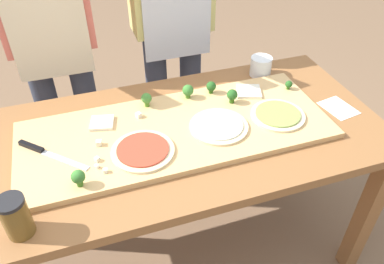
{
  "coord_description": "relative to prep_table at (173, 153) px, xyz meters",
  "views": [
    {
      "loc": [
        -0.3,
        -1.13,
        1.74
      ],
      "look_at": [
        0.07,
        -0.04,
        0.8
      ],
      "focal_mm": 35.9,
      "sensor_mm": 36.0,
      "label": 1
    }
  ],
  "objects": [
    {
      "name": "sauce_jar",
      "position": [
        -0.55,
        -0.3,
        0.17
      ],
      "size": [
        0.08,
        0.08,
        0.14
      ],
      "color": "brown",
      "rests_on": "prep_table"
    },
    {
      "name": "cheese_crumble_a",
      "position": [
        -0.31,
        -0.12,
        0.13
      ],
      "size": [
        0.02,
        0.02,
        0.01
      ],
      "primitive_type": "cube",
      "rotation": [
        0.0,
        0.0,
        0.88
      ],
      "color": "white",
      "rests_on": "cutting_board"
    },
    {
      "name": "cook_left",
      "position": [
        -0.39,
        0.68,
        0.32
      ],
      "size": [
        0.54,
        0.39,
        1.67
      ],
      "color": "#333847",
      "rests_on": "ground"
    },
    {
      "name": "broccoli_floret_back_right",
      "position": [
        0.57,
        0.11,
        0.15
      ],
      "size": [
        0.03,
        0.03,
        0.04
      ],
      "color": "#2C5915",
      "rests_on": "cutting_board"
    },
    {
      "name": "cook_right",
      "position": [
        0.2,
        0.68,
        0.32
      ],
      "size": [
        0.54,
        0.39,
        1.67
      ],
      "color": "#333847",
      "rests_on": "ground"
    },
    {
      "name": "chefs_knife",
      "position": [
        -0.48,
        0.02,
        0.13
      ],
      "size": [
        0.23,
        0.23,
        0.02
      ],
      "color": "#B7BABF",
      "rests_on": "cutting_board"
    },
    {
      "name": "flour_cup",
      "position": [
        0.53,
        0.3,
        0.14
      ],
      "size": [
        0.1,
        0.1,
        0.09
      ],
      "color": "white",
      "rests_on": "prep_table"
    },
    {
      "name": "cheese_crumble_e",
      "position": [
        -0.28,
        -0.16,
        0.13
      ],
      "size": [
        0.02,
        0.02,
        0.01
      ],
      "primitive_type": "cube",
      "rotation": [
        0.0,
        0.0,
        1.5
      ],
      "color": "white",
      "rests_on": "cutting_board"
    },
    {
      "name": "pizza_whole_tomato_red",
      "position": [
        -0.14,
        -0.1,
        0.13
      ],
      "size": [
        0.23,
        0.23,
        0.02
      ],
      "color": "beige",
      "rests_on": "cutting_board"
    },
    {
      "name": "ground_plane",
      "position": [
        0.0,
        0.0,
        -0.68
      ],
      "size": [
        8.0,
        8.0,
        0.0
      ],
      "primitive_type": "plane",
      "color": "brown"
    },
    {
      "name": "broccoli_floret_back_left",
      "position": [
        -0.37,
        -0.19,
        0.16
      ],
      "size": [
        0.05,
        0.05,
        0.06
      ],
      "color": "#3F7220",
      "rests_on": "cutting_board"
    },
    {
      "name": "broccoli_floret_front_mid",
      "position": [
        0.23,
        0.19,
        0.16
      ],
      "size": [
        0.04,
        0.04,
        0.05
      ],
      "color": "#2C5915",
      "rests_on": "cutting_board"
    },
    {
      "name": "pizza_slice_far_right",
      "position": [
        -0.25,
        0.12,
        0.13
      ],
      "size": [
        0.11,
        0.11,
        0.01
      ],
      "primitive_type": "cube",
      "rotation": [
        0.0,
        0.0,
        -0.24
      ],
      "color": "silver",
      "rests_on": "cutting_board"
    },
    {
      "name": "cheese_crumble_c",
      "position": [
        -0.11,
        0.12,
        0.14
      ],
      "size": [
        0.03,
        0.03,
        0.02
      ],
      "primitive_type": "cube",
      "rotation": [
        0.0,
        0.0,
        0.42
      ],
      "color": "white",
      "rests_on": "cutting_board"
    },
    {
      "name": "pizza_whole_white_garlic",
      "position": [
        0.18,
        -0.05,
        0.13
      ],
      "size": [
        0.23,
        0.23,
        0.02
      ],
      "color": "beige",
      "rests_on": "cutting_board"
    },
    {
      "name": "pizza_slice_far_left",
      "position": [
        0.39,
        0.14,
        0.13
      ],
      "size": [
        0.13,
        0.13,
        0.01
      ],
      "primitive_type": "cube",
      "rotation": [
        0.0,
        0.0,
        -0.34
      ],
      "color": "silver",
      "rests_on": "cutting_board"
    },
    {
      "name": "broccoli_floret_back_mid",
      "position": [
        -0.06,
        0.18,
        0.16
      ],
      "size": [
        0.04,
        0.04,
        0.06
      ],
      "color": "#487A23",
      "rests_on": "cutting_board"
    },
    {
      "name": "prep_table",
      "position": [
        0.0,
        0.0,
        0.0
      ],
      "size": [
        1.7,
        0.8,
        0.78
      ],
      "color": "brown",
      "rests_on": "ground"
    },
    {
      "name": "pizza_whole_pesto_green",
      "position": [
        0.43,
        -0.06,
        0.13
      ],
      "size": [
        0.22,
        0.22,
        0.02
      ],
      "color": "beige",
      "rests_on": "cutting_board"
    },
    {
      "name": "broccoli_floret_center_right",
      "position": [
        0.13,
        0.19,
        0.16
      ],
      "size": [
        0.05,
        0.05,
        0.06
      ],
      "color": "#3F7220",
      "rests_on": "cutting_board"
    },
    {
      "name": "recipe_note",
      "position": [
        0.72,
        -0.06,
        0.1
      ],
      "size": [
        0.14,
        0.16,
        0.0
      ],
      "primitive_type": "cube",
      "rotation": [
        0.0,
        0.0,
        0.16
      ],
      "color": "white",
      "rests_on": "prep_table"
    },
    {
      "name": "cutting_board",
      "position": [
        0.02,
        0.0,
        0.11
      ],
      "size": [
        1.21,
        0.48,
        0.02
      ],
      "primitive_type": "cube",
      "color": "tan",
      "rests_on": "prep_table"
    },
    {
      "name": "cheese_crumble_b",
      "position": [
        -0.28,
        -0.01,
        0.14
      ],
      "size": [
        0.02,
        0.02,
        0.02
      ],
      "primitive_type": "cube",
      "rotation": [
        0.0,
        0.0,
        1.39
      ],
      "color": "silver",
      "rests_on": "cutting_board"
    },
    {
      "name": "broccoli_floret_front_left",
      "position": [
        0.29,
        0.09,
        0.16
      ],
      "size": [
        0.05,
        0.05,
        0.06
      ],
      "color": "#2C5915",
      "rests_on": "cutting_board"
    },
    {
      "name": "cheese_crumble_d",
      "position": [
        -0.3,
        -0.09,
        0.13
      ],
      "size": [
        0.02,
        0.02,
        0.02
      ],
      "primitive_type": "cube",
      "rotation": [
        0.0,
        0.0,
        0.67
      ],
      "color": "silver",
      "rests_on": "cutting_board"
    }
  ]
}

